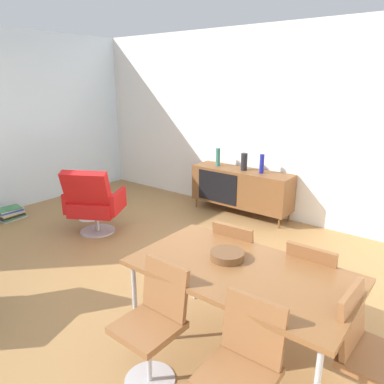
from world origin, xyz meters
TOP-DOWN VIEW (x-y plane):
  - ground_plane at (0.00, 0.00)m, footprint 8.32×8.32m
  - wall_back at (0.00, 2.60)m, footprint 6.80×0.12m
  - sideboard at (-0.07, 2.30)m, footprint 1.60×0.45m
  - vase_cobalt at (-0.04, 2.30)m, footprint 0.10×0.10m
  - vase_sculptural_dark at (-0.52, 2.30)m, footprint 0.07×0.07m
  - vase_ceramic_small at (0.26, 2.30)m, footprint 0.06×0.06m
  - dining_table at (1.49, -0.38)m, footprint 1.60×0.90m
  - wooden_bowl_on_table at (1.33, -0.32)m, footprint 0.26×0.26m
  - dining_chair_front_left at (1.14, -0.94)m, footprint 0.41×0.43m
  - dining_chair_front_right at (1.84, -0.94)m, footprint 0.41×0.44m
  - dining_chair_back_right at (1.84, 0.18)m, footprint 0.40×0.43m
  - dining_chair_back_left at (1.15, 0.18)m, footprint 0.42×0.45m
  - dining_chair_far_end at (2.38, -0.38)m, footprint 0.44×0.42m
  - lounge_chair_red at (-1.26, 0.41)m, footprint 0.88×0.87m
  - side_table_round at (-1.80, 0.71)m, footprint 0.44×0.44m
  - fruit_bowl at (-1.80, 0.71)m, footprint 0.20×0.20m
  - magazine_stack at (-2.75, -0.04)m, footprint 0.34×0.40m

SIDE VIEW (x-z plane):
  - ground_plane at x=0.00m, z-range 0.00..0.00m
  - magazine_stack at x=-2.75m, z-range 0.00..0.17m
  - side_table_round at x=-1.80m, z-range 0.06..0.58m
  - sideboard at x=-0.07m, z-range 0.08..0.80m
  - lounge_chair_red at x=-1.26m, z-range -0.01..0.94m
  - dining_chair_front_left at x=1.14m, z-range 0.04..0.90m
  - dining_chair_front_right at x=1.84m, z-range 0.04..0.90m
  - dining_chair_back_right at x=1.84m, z-range 0.04..0.90m
  - dining_chair_back_left at x=1.15m, z-range 0.04..0.90m
  - dining_chair_far_end at x=2.38m, z-range 0.04..0.90m
  - fruit_bowl at x=-1.80m, z-range 0.51..0.61m
  - dining_table at x=1.49m, z-range 0.33..1.07m
  - wooden_bowl_on_table at x=1.33m, z-range 0.74..0.80m
  - vase_cobalt at x=-0.04m, z-range 0.72..0.98m
  - vase_ceramic_small at x=0.26m, z-range 0.72..1.00m
  - vase_sculptural_dark at x=-0.52m, z-range 0.72..1.00m
  - wall_back at x=0.00m, z-range 0.00..2.80m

